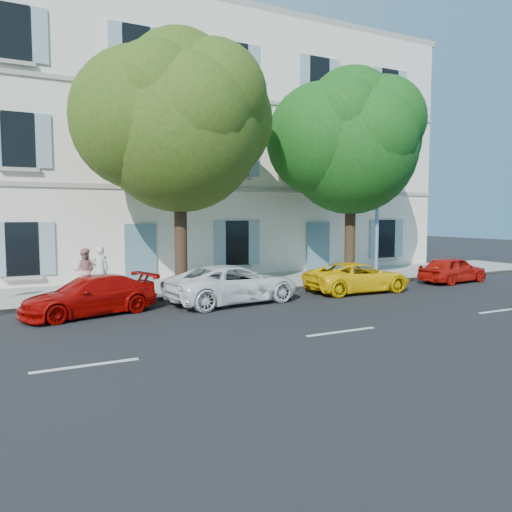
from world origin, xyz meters
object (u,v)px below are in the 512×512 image
pedestrian_b (84,271)px  car_yellow_supercar (358,277)px  tree_left (179,130)px  street_lamp (380,176)px  car_red_hatchback (453,269)px  car_red_coupe (90,296)px  pedestrian_a (100,270)px  car_white_coupe (233,284)px  tree_right (351,149)px

pedestrian_b → car_yellow_supercar: bearing=-176.0°
tree_left → street_lamp: tree_left is taller
tree_left → car_red_hatchback: bearing=-8.7°
car_yellow_supercar → tree_left: size_ratio=0.46×
car_red_coupe → car_yellow_supercar: bearing=74.1°
car_yellow_supercar → pedestrian_a: (-8.71, 3.13, 0.41)m
car_white_coupe → street_lamp: bearing=-84.6°
tree_right → pedestrian_b: tree_right is taller
car_red_hatchback → tree_left: 12.65m
car_red_hatchback → pedestrian_a: bearing=72.5°
street_lamp → pedestrian_a: (-11.31, 1.28, -3.52)m
car_yellow_supercar → tree_right: 5.96m
car_yellow_supercar → street_lamp: 5.06m
car_yellow_supercar → tree_right: tree_right is taller
tree_right → pedestrian_a: 11.38m
pedestrian_a → car_red_hatchback: bearing=169.6°
car_red_coupe → pedestrian_b: bearing=159.0°
tree_left → pedestrian_a: tree_left is taller
car_red_hatchback → pedestrian_b: bearing=72.5°
car_red_hatchback → pedestrian_a: size_ratio=2.00×
tree_right → tree_left: bearing=-175.3°
street_lamp → pedestrian_a: size_ratio=4.66×
pedestrian_a → pedestrian_b: size_ratio=1.04×
car_red_coupe → tree_right: 12.53m
car_white_coupe → pedestrian_b: size_ratio=2.84×
car_white_coupe → car_yellow_supercar: (5.06, -0.06, -0.06)m
car_red_coupe → pedestrian_b: (0.33, 3.10, 0.38)m
car_white_coupe → pedestrian_a: (-3.65, 3.07, 0.35)m
car_yellow_supercar → pedestrian_b: (-9.21, 3.24, 0.38)m
car_red_hatchback → tree_right: 6.68m
car_red_coupe → tree_left: size_ratio=0.45×
car_yellow_supercar → pedestrian_b: bearing=73.0°
tree_left → pedestrian_a: (-2.54, 1.17, -4.76)m
car_red_hatchback → tree_right: size_ratio=0.38×
tree_right → car_red_coupe: bearing=-167.6°
tree_left → pedestrian_b: size_ratio=5.49×
car_red_coupe → pedestrian_b: 3.14m
car_yellow_supercar → car_red_hatchback: 5.24m
street_lamp → pedestrian_b: 12.41m
car_yellow_supercar → car_red_hatchback: (5.24, 0.22, 0.00)m
tree_left → pedestrian_b: (-3.03, 1.28, -4.79)m
street_lamp → pedestrian_a: 11.92m
car_red_coupe → pedestrian_a: bearing=149.6°
car_red_coupe → car_red_hatchback: bearing=75.3°
car_white_coupe → pedestrian_b: bearing=44.7°
tree_left → street_lamp: 8.87m
car_white_coupe → car_red_coupe: bearing=81.1°
tree_left → car_red_coupe: bearing=-151.6°
tree_right → pedestrian_a: bearing=177.1°
car_red_coupe → car_white_coupe: bearing=73.8°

